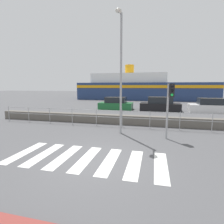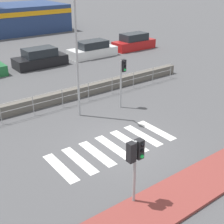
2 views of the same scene
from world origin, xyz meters
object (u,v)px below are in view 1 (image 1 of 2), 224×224
Objects in this scene: parked_car_white at (212,106)px; streetlamp at (120,62)px; ferry_boat at (141,88)px; parked_car_black at (160,105)px; parked_car_green at (116,104)px; traffic_light_far at (170,99)px.

streetlamp is at bearing -126.51° from parked_car_white.
parked_car_black is (3.29, -16.58, -1.55)m from ferry_boat.
parked_car_white is (10.18, 0.00, 0.02)m from parked_car_green.
parked_car_white is (5.19, 0.00, -0.02)m from parked_car_black.
parked_car_black is (2.46, 10.34, -3.34)m from streetlamp.
parked_car_black reaches higher than parked_car_white.
parked_car_white is at bearing 64.65° from traffic_light_far.
traffic_light_far is 11.89m from parked_car_white.
ferry_boat reaches higher than parked_car_green.
parked_car_green is 0.86× the size of parked_car_white.
parked_car_black is at bearing 76.61° from streetlamp.
streetlamp reaches higher than traffic_light_far.
streetlamp is 11.14m from parked_car_black.
ferry_boat reaches higher than parked_car_white.
streetlamp is 0.25× the size of ferry_boat.
streetlamp is at bearing -88.23° from ferry_boat.
traffic_light_far is at bearing -7.12° from streetlamp.
parked_car_green is at bearing -180.00° from parked_car_white.
ferry_boat is (-3.44, 27.24, 0.12)m from traffic_light_far.
streetlamp is at bearing 172.88° from traffic_light_far.
ferry_boat is at bearing 101.24° from parked_car_black.
parked_car_green is 0.90× the size of parked_car_black.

